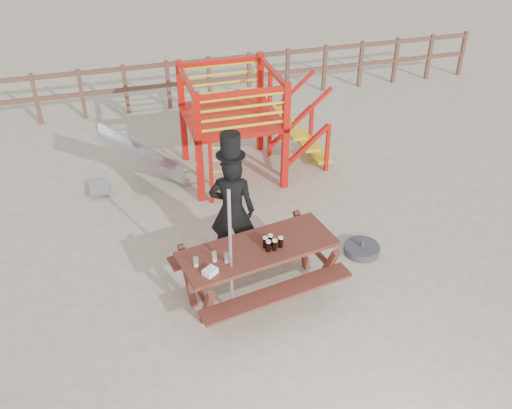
{
  "coord_description": "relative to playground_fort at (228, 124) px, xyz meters",
  "views": [
    {
      "loc": [
        -2.12,
        -5.92,
        5.76
      ],
      "look_at": [
        -0.14,
        0.8,
        1.08
      ],
      "focal_mm": 40.0,
      "sensor_mm": 36.0,
      "label": 1
    }
  ],
  "objects": [
    {
      "name": "man_with_hat",
      "position": [
        -0.6,
        -2.64,
        -0.08
      ],
      "size": [
        0.8,
        0.67,
        2.23
      ],
      "rotation": [
        0.0,
        0.0,
        2.77
      ],
      "color": "black",
      "rests_on": "ground"
    },
    {
      "name": "playground_fort",
      "position": [
        0.0,
        0.0,
        0.0
      ],
      "size": [
        4.71,
        1.84,
        2.1
      ],
      "color": "red",
      "rests_on": "ground"
    },
    {
      "name": "stout_pints",
      "position": [
        -0.27,
        -3.56,
        -0.13
      ],
      "size": [
        0.28,
        0.2,
        0.17
      ],
      "color": "black",
      "rests_on": "picnic_table"
    },
    {
      "name": "paper_bag",
      "position": [
        -1.21,
        -3.86,
        -0.18
      ],
      "size": [
        0.23,
        0.22,
        0.08
      ],
      "primitive_type": "cube",
      "rotation": [
        0.0,
        0.0,
        0.61
      ],
      "color": "white",
      "rests_on": "picnic_table"
    },
    {
      "name": "picnic_table",
      "position": [
        -0.45,
        -3.49,
        -0.53
      ],
      "size": [
        2.44,
        1.89,
        0.86
      ],
      "rotation": [
        0.0,
        0.0,
        0.18
      ],
      "color": "maroon",
      "rests_on": "ground"
    },
    {
      "name": "ground",
      "position": [
        -0.12,
        -3.58,
        -1.07
      ],
      "size": [
        60.0,
        60.0,
        0.0
      ],
      "primitive_type": "plane",
      "color": "#C6B29A",
      "rests_on": "ground"
    },
    {
      "name": "parasol_base",
      "position": [
        1.43,
        -3.05,
        -1.0
      ],
      "size": [
        0.57,
        0.57,
        0.24
      ],
      "color": "#39393E",
      "rests_on": "ground"
    },
    {
      "name": "empty_glasses",
      "position": [
        -1.13,
        -3.66,
        -0.15
      ],
      "size": [
        0.48,
        0.14,
        0.15
      ],
      "color": "silver",
      "rests_on": "picnic_table"
    },
    {
      "name": "metal_pole",
      "position": [
        -0.91,
        -3.78,
        -0.04
      ],
      "size": [
        0.05,
        0.05,
        2.06
      ],
      "primitive_type": "cylinder",
      "color": "#B2B2B7",
      "rests_on": "ground"
    },
    {
      "name": "back_fence",
      "position": [
        -0.12,
        3.42,
        -0.34
      ],
      "size": [
        15.09,
        0.09,
        1.2
      ],
      "color": "brown",
      "rests_on": "ground"
    }
  ]
}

